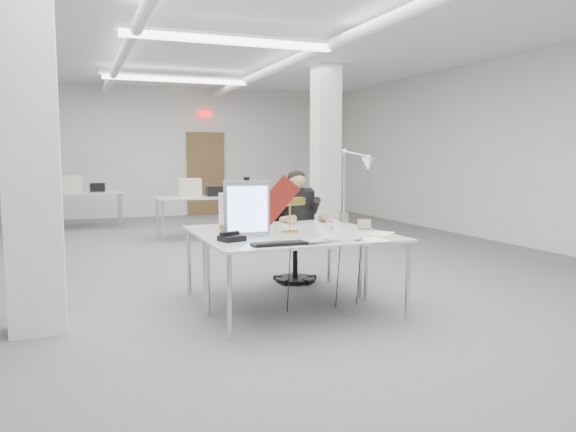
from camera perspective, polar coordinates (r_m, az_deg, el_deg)
name	(u,v)px	position (r m, az deg, el deg)	size (l,w,h in m)	color
room_shell	(233,142)	(7.60, -5.64, 7.52)	(10.04, 14.04, 3.24)	#59595C
desk_main	(307,240)	(5.15, 1.92, -2.41)	(1.80, 0.90, 0.03)	silver
desk_second	(274,228)	(5.98, -1.45, -1.22)	(1.80, 0.90, 0.03)	silver
bg_desk_a	(200,198)	(10.45, -8.90, 1.87)	(1.60, 0.80, 0.03)	silver
bg_desk_b	(83,193)	(12.41, -20.15, 2.23)	(1.60, 0.80, 0.03)	silver
filing_cabinet	(0,197)	(13.95, -27.23, 1.73)	(0.45, 0.55, 1.20)	gray
office_chair	(295,238)	(6.71, 0.74, -2.27)	(0.52, 0.52, 1.05)	black
seated_person	(297,208)	(6.62, 0.90, 0.87)	(0.44, 0.55, 0.82)	black
monitor	(247,209)	(5.19, -4.21, 0.72)	(0.43, 0.04, 0.53)	#A2A1A6
pennant	(275,203)	(5.23, -1.34, 1.36)	(0.50, 0.01, 0.21)	maroon
keyboard	(279,244)	(4.75, -0.88, -2.83)	(0.48, 0.16, 0.02)	black
laptop	(327,241)	(4.87, 3.96, -2.59)	(0.37, 0.24, 0.03)	silver
mouse	(358,238)	(5.04, 7.13, -2.28)	(0.10, 0.06, 0.04)	#B1B0B5
bankers_lamp	(290,216)	(5.49, 0.20, -0.05)	(0.28, 0.11, 0.32)	gold
desk_phone	(232,238)	(5.00, -5.74, -2.27)	(0.20, 0.18, 0.05)	black
picture_frame_left	(228,231)	(5.26, -6.16, -1.49)	(0.15, 0.01, 0.12)	tan
picture_frame_right	(364,224)	(5.79, 7.76, -0.84)	(0.14, 0.01, 0.11)	#B0794B
desk_clock	(330,227)	(5.54, 4.33, -1.17)	(0.09, 0.09, 0.03)	silver
paper_stack_a	(374,240)	(5.09, 8.72, -2.40)	(0.20, 0.29, 0.01)	white
paper_stack_b	(378,235)	(5.42, 9.17, -1.88)	(0.19, 0.27, 0.01)	#E9D08B
paper_stack_c	(384,233)	(5.58, 9.72, -1.67)	(0.19, 0.13, 0.01)	white
beige_monitor	(244,211)	(5.84, -4.47, 0.54)	(0.39, 0.37, 0.37)	beige
architect_lamp	(355,187)	(6.09, 6.78, 2.97)	(0.22, 0.65, 0.84)	silver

